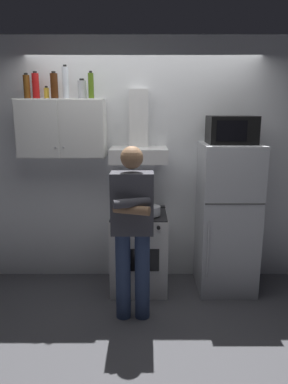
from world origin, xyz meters
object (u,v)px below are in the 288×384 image
at_px(cooking_pot, 152,211).
at_px(bottle_soda_red, 36,86).
at_px(bottle_rum_dark, 55,86).
at_px(bottle_beer_brown, 27,87).
at_px(range_hood, 139,143).
at_px(bottle_spice_jar, 47,93).
at_px(bottle_vodka_clear, 66,83).
at_px(bottle_olive_oil, 92,86).
at_px(bottle_canister_steel, 83,89).
at_px(stove_oven, 139,250).
at_px(person_standing, 133,228).
at_px(microwave, 232,130).
at_px(refrigerator, 228,218).
at_px(upper_cabinet, 63,128).

height_order(cooking_pot, bottle_soda_red, bottle_soda_red).
relative_size(bottle_rum_dark, bottle_beer_brown, 1.05).
height_order(range_hood, bottle_spice_jar, bottle_spice_jar).
height_order(bottle_vodka_clear, bottle_beer_brown, bottle_vodka_clear).
height_order(bottle_rum_dark, bottle_olive_oil, bottle_olive_oil).
height_order(bottle_rum_dark, bottle_beer_brown, bottle_rum_dark).
xyz_separation_m(bottle_canister_steel, bottle_vodka_clear, (-0.16, -0.06, 0.06)).
distance_m(stove_oven, bottle_spice_jar, 1.93).
height_order(person_standing, bottle_spice_jar, bottle_spice_jar).
height_order(microwave, bottle_beer_brown, bottle_beer_brown).
xyz_separation_m(refrigerator, bottle_rum_dark, (-1.81, 0.10, 1.38)).
bearing_deg(bottle_vodka_clear, bottle_spice_jar, 172.02).
relative_size(stove_oven, bottle_canister_steel, 4.34).
xyz_separation_m(person_standing, bottle_vodka_clear, (-0.69, 0.72, 1.31)).
bearing_deg(bottle_vodka_clear, stove_oven, -8.62).
height_order(stove_oven, microwave, microwave).
distance_m(range_hood, refrigerator, 1.25).
relative_size(refrigerator, bottle_rum_dark, 5.99).
bearing_deg(stove_oven, bottle_olive_oil, 164.70).
bearing_deg(bottle_olive_oil, cooking_pot, -22.24).
height_order(refrigerator, bottle_beer_brown, bottle_beer_brown).
bearing_deg(stove_oven, person_standing, -94.72).
bearing_deg(person_standing, bottle_vodka_clear, 133.94).
bearing_deg(range_hood, stove_oven, -90.00).
height_order(person_standing, bottle_rum_dark, bottle_rum_dark).
bearing_deg(bottle_vodka_clear, bottle_canister_steel, 20.51).
height_order(refrigerator, cooking_pot, refrigerator).
bearing_deg(stove_oven, bottle_soda_red, 171.61).
distance_m(refrigerator, bottle_spice_jar, 2.31).
relative_size(upper_cabinet, bottle_spice_jar, 7.06).
height_order(microwave, bottle_canister_steel, bottle_canister_steel).
distance_m(cooking_pot, bottle_soda_red, 1.75).
bearing_deg(range_hood, bottle_soda_red, 178.39).
bearing_deg(refrigerator, range_hood, 172.45).
bearing_deg(bottle_olive_oil, person_standing, -59.39).
height_order(refrigerator, bottle_rum_dark, bottle_rum_dark).
distance_m(person_standing, cooking_pot, 0.52).
relative_size(upper_cabinet, bottle_canister_steel, 4.47).
bearing_deg(bottle_spice_jar, cooking_pot, -13.58).
relative_size(bottle_soda_red, bottle_spice_jar, 2.13).
relative_size(person_standing, bottle_olive_oil, 6.00).
xyz_separation_m(bottle_soda_red, bottle_beer_brown, (-0.09, -0.02, -0.01)).
distance_m(range_hood, bottle_canister_steel, 0.80).
height_order(stove_oven, bottle_olive_oil, bottle_olive_oil).
bearing_deg(bottle_canister_steel, bottle_spice_jar, -175.40).
distance_m(upper_cabinet, microwave, 1.75).
height_order(person_standing, bottle_beer_brown, bottle_beer_brown).
relative_size(refrigerator, bottle_soda_red, 5.88).
distance_m(bottle_canister_steel, bottle_rum_dark, 0.28).
relative_size(microwave, bottle_olive_oil, 1.76).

